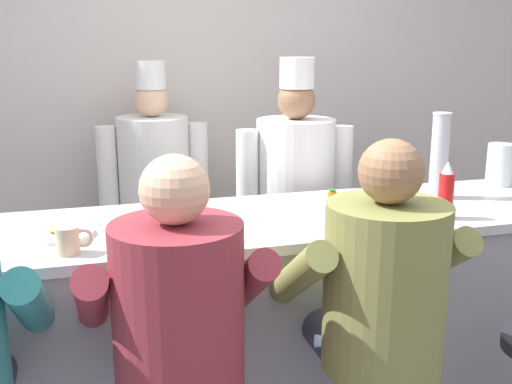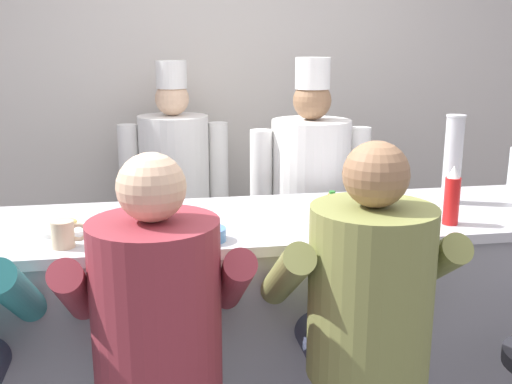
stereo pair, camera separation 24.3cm
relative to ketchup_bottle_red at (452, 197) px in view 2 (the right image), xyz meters
name	(u,v)px [view 2 (the right image)]	position (x,y,z in m)	size (l,w,h in m)	color
wall_back	(233,106)	(-0.65, 1.68, 0.21)	(10.00, 0.06, 2.70)	beige
diner_counter	(280,328)	(-0.65, 0.22, -0.63)	(3.04, 0.73, 1.03)	gray
ketchup_bottle_red	(452,197)	(0.00, 0.00, 0.00)	(0.06, 0.06, 0.24)	red
hot_sauce_bottle_orange	(332,209)	(-0.47, 0.07, -0.05)	(0.04, 0.04, 0.14)	orange
breakfast_plate	(64,227)	(-1.52, 0.19, -0.10)	(0.24, 0.24, 0.05)	white
cereal_bowl	(207,234)	(-0.98, -0.04, -0.09)	(0.14, 0.14, 0.05)	#4C7FB7
coffee_mug_blue	(414,210)	(-0.12, 0.08, -0.07)	(0.12, 0.08, 0.08)	#4C7AB2
coffee_mug_tan	(64,234)	(-1.49, -0.02, -0.06)	(0.13, 0.08, 0.10)	beige
cup_stack_steel	(453,159)	(0.16, 0.31, 0.09)	(0.09, 0.09, 0.40)	#B7BABF
diner_seated_maroon	(157,318)	(-1.18, -0.39, -0.24)	(0.60, 0.60, 1.44)	#B2B5BA
diner_seated_olive	(366,300)	(-0.49, -0.39, -0.23)	(0.62, 0.61, 1.45)	#B2B5BA
cook_in_whites_near	(175,187)	(-1.05, 1.37, -0.24)	(0.64, 0.41, 1.64)	#232328
cook_in_whites_far	(310,200)	(-0.34, 0.88, -0.23)	(0.65, 0.42, 1.67)	#232328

